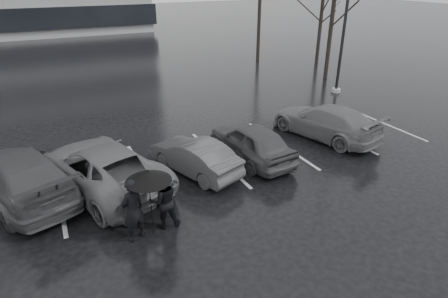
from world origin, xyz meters
TOP-DOWN VIEW (x-y plane):
  - ground at (0.00, 0.00)m, footprint 160.00×160.00m
  - car_main at (1.69, 1.93)m, footprint 1.93×4.10m
  - car_west_a at (-0.59, 1.87)m, footprint 2.39×3.82m
  - car_west_b at (-3.61, 2.24)m, footprint 4.01×5.78m
  - car_west_c at (-5.96, 2.72)m, footprint 3.70×5.57m
  - car_east at (5.48, 2.36)m, footprint 3.06×5.07m
  - pedestrian_left at (-3.35, -0.82)m, footprint 0.76×0.63m
  - pedestrian_right at (-2.49, -0.62)m, footprint 0.86×0.70m
  - umbrella at (-2.89, -0.85)m, footprint 1.16×1.16m
  - lamp_post at (10.43, 7.18)m, footprint 0.51×0.51m
  - stall_stripes at (-0.80, 2.50)m, footprint 19.72×5.00m
  - tree_east at (12.00, 10.00)m, footprint 0.26×0.26m
  - tree_ne at (14.50, 14.00)m, footprint 0.26×0.26m
  - tree_north at (11.00, 17.00)m, footprint 0.26×0.26m

SIDE VIEW (x-z plane):
  - ground at x=0.00m, z-range 0.00..0.00m
  - stall_stripes at x=-0.80m, z-range 0.00..0.00m
  - car_west_a at x=-0.59m, z-range 0.00..1.19m
  - car_main at x=1.69m, z-range 0.00..1.36m
  - car_east at x=5.48m, z-range 0.00..1.37m
  - car_west_b at x=-3.61m, z-range 0.00..1.47m
  - car_west_c at x=-5.96m, z-range 0.00..1.50m
  - pedestrian_right at x=-2.49m, z-range 0.00..1.63m
  - pedestrian_left at x=-3.35m, z-range 0.00..1.77m
  - umbrella at x=-2.89m, z-range 0.80..2.76m
  - tree_ne at x=14.50m, z-range 0.00..7.00m
  - tree_east at x=12.00m, z-range 0.00..8.00m
  - tree_north at x=11.00m, z-range 0.00..8.50m
  - lamp_post at x=10.43m, z-range -0.40..8.97m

